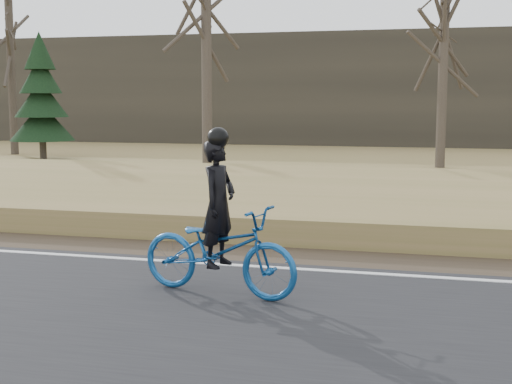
# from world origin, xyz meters

# --- Properties ---
(embankment) EXTENTS (120.00, 5.00, 0.44)m
(embankment) POSITION_xyz_m (0.00, 4.20, 0.22)
(embankment) COLOR #967A4C
(embankment) RESTS_ON ground
(ballast) EXTENTS (120.00, 3.00, 0.45)m
(ballast) POSITION_xyz_m (0.00, 8.00, 0.23)
(ballast) COLOR slate
(ballast) RESTS_ON ground
(railroad) EXTENTS (120.00, 2.40, 0.29)m
(railroad) POSITION_xyz_m (0.00, 8.00, 0.53)
(railroad) COLOR black
(railroad) RESTS_ON ballast
(treeline_backdrop) EXTENTS (120.00, 4.00, 6.00)m
(treeline_backdrop) POSITION_xyz_m (0.00, 30.00, 3.00)
(treeline_backdrop) COLOR #383328
(treeline_backdrop) RESTS_ON ground
(cyclist) EXTENTS (2.20, 1.14, 2.05)m
(cyclist) POSITION_xyz_m (5.17, -1.30, 0.71)
(cyclist) COLOR #144B8B
(cyclist) RESTS_ON road
(bare_tree_left) EXTENTS (0.36, 0.36, 8.90)m
(bare_tree_left) POSITION_xyz_m (-10.83, 18.77, 4.45)
(bare_tree_left) COLOR #4E4539
(bare_tree_left) RESTS_ON ground
(bare_tree_near_left) EXTENTS (0.36, 0.36, 7.90)m
(bare_tree_near_left) POSITION_xyz_m (-0.31, 14.61, 3.95)
(bare_tree_near_left) COLOR #4E4539
(bare_tree_near_left) RESTS_ON ground
(bare_tree_center) EXTENTS (0.36, 0.36, 8.19)m
(bare_tree_center) POSITION_xyz_m (7.72, 17.12, 4.10)
(bare_tree_center) COLOR #4E4539
(bare_tree_center) RESTS_ON ground
(conifer) EXTENTS (2.60, 2.60, 5.17)m
(conifer) POSITION_xyz_m (-8.04, 16.55, 2.45)
(conifer) COLOR #4E4539
(conifer) RESTS_ON ground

